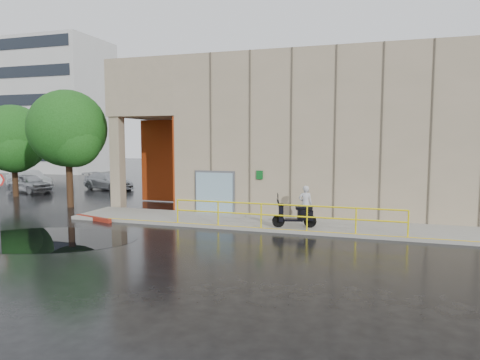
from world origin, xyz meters
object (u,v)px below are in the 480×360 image
Objects in this scene: person at (305,204)px; tree_near at (69,132)px; scooter at (295,208)px; car_b at (29,180)px; car_c at (108,181)px; red_curb at (94,218)px; car_a at (29,183)px; tree_far at (13,141)px.

tree_near is (-13.25, 1.15, 3.25)m from person.
car_b is at bearing 143.41° from scooter.
scooter reaches higher than car_c.
red_curb is 15.56m from car_b.
car_a is at bearing -26.36° from person.
person is 0.87× the size of scooter.
car_b is (-22.17, 7.49, -0.25)m from person.
tree_far reaches higher than person.
red_curb is 0.40× the size of tree_far.
tree_far is (-19.48, 5.02, 2.70)m from scooter.
tree_far reaches higher than scooter.
scooter reaches higher than red_curb.
car_a is at bearing 140.10° from car_c.
car_c reaches higher than red_curb.
car_c is at bearing 132.34° from scooter.
tree_near is at bearing 140.42° from red_curb.
scooter is at bearing -92.58° from car_b.
car_b is 11.50m from tree_near.
scooter is at bearing -14.45° from tree_far.
tree_near is (3.01, -7.92, 3.59)m from car_c.
car_a is at bearing 145.74° from scooter.
car_a is 9.61m from tree_near.
scooter is at bearing -92.61° from car_a.
red_curb is 11.99m from tree_far.
red_curb is at bearing -108.18° from car_a.
car_b is at bearing 143.37° from red_curb.
red_curb is at bearing 168.24° from scooter.
car_c is (5.91, 1.58, -0.08)m from car_b.
car_a is 0.89× the size of car_b.
car_b is 6.12m from car_c.
tree_far is (2.45, -3.76, 2.95)m from car_b.
car_c is (-6.56, 10.86, 0.54)m from red_curb.
car_c is 9.20m from tree_near.
scooter is 0.29× the size of tree_near.
tree_near is (7.51, -4.82, 3.56)m from car_a.
person is 18.62m from car_c.
scooter is 0.49× the size of car_a.
car_c is at bearing -39.46° from person.
red_curb is (-9.70, -1.79, -0.88)m from person.
car_a is 0.59× the size of tree_near.
tree_near reaches higher than person.
car_b is 0.72× the size of tree_far.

